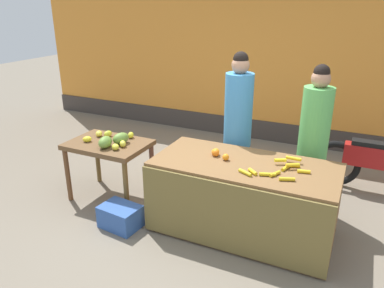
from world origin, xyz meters
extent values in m
plane|color=#756B5B|center=(0.00, 0.00, 0.00)|extent=(24.00, 24.00, 0.00)
cube|color=orange|center=(0.00, 3.07, 1.66)|extent=(9.74, 0.20, 3.33)
cube|color=#3F3833|center=(0.00, 2.96, 0.18)|extent=(9.74, 0.04, 0.36)
cube|color=brown|center=(0.50, 0.00, 0.41)|extent=(1.93, 0.90, 0.82)
cube|color=brown|center=(0.50, -0.47, 0.41)|extent=(1.93, 0.03, 0.76)
cube|color=brown|center=(-1.27, 0.00, 0.74)|extent=(0.99, 0.69, 0.06)
cylinder|color=brown|center=(-1.72, -0.29, 0.35)|extent=(0.06, 0.06, 0.71)
cylinder|color=brown|center=(-0.83, -0.29, 0.35)|extent=(0.06, 0.06, 0.71)
cylinder|color=brown|center=(-1.72, 0.29, 0.35)|extent=(0.06, 0.06, 0.71)
cylinder|color=brown|center=(-0.83, 0.29, 0.35)|extent=(0.06, 0.06, 0.71)
cylinder|color=yellow|center=(1.10, 0.02, 0.84)|extent=(0.13, 0.06, 0.04)
cylinder|color=gold|center=(0.64, -0.20, 0.84)|extent=(0.12, 0.11, 0.04)
cylinder|color=gold|center=(0.58, -0.25, 0.84)|extent=(0.16, 0.10, 0.04)
cylinder|color=gold|center=(0.79, -0.20, 0.84)|extent=(0.16, 0.09, 0.04)
cylinder|color=gold|center=(0.92, 0.02, 0.84)|extent=(0.07, 0.13, 0.04)
cylinder|color=yellow|center=(0.98, 0.11, 0.84)|extent=(0.14, 0.08, 0.04)
cylinder|color=gold|center=(0.85, -0.16, 0.84)|extent=(0.09, 0.14, 0.04)
cylinder|color=gold|center=(0.99, -0.22, 0.84)|extent=(0.15, 0.09, 0.04)
cylinder|color=yellow|center=(0.96, 0.23, 0.87)|extent=(0.16, 0.04, 0.04)
cylinder|color=yellow|center=(0.84, 0.12, 0.87)|extent=(0.13, 0.09, 0.04)
cylinder|color=yellow|center=(0.98, 0.06, 0.87)|extent=(0.14, 0.10, 0.04)
sphere|color=orange|center=(0.13, 0.07, 0.86)|extent=(0.07, 0.07, 0.07)
sphere|color=orange|center=(0.14, 0.08, 0.86)|extent=(0.07, 0.07, 0.07)
sphere|color=orange|center=(0.29, -0.02, 0.86)|extent=(0.07, 0.07, 0.07)
sphere|color=orange|center=(0.15, 0.04, 0.86)|extent=(0.08, 0.08, 0.08)
ellipsoid|color=yellow|center=(-1.10, 0.25, 0.81)|extent=(0.09, 0.10, 0.08)
ellipsoid|color=yellow|center=(-1.40, 0.17, 0.81)|extent=(0.10, 0.13, 0.08)
ellipsoid|color=#D5CD3E|center=(-1.01, -0.05, 0.81)|extent=(0.12, 0.13, 0.08)
ellipsoid|color=yellow|center=(-1.51, 0.13, 0.80)|extent=(0.12, 0.14, 0.08)
ellipsoid|color=yellow|center=(-1.04, -0.16, 0.80)|extent=(0.13, 0.13, 0.07)
ellipsoid|color=yellow|center=(-1.51, -0.09, 0.80)|extent=(0.14, 0.13, 0.07)
ellipsoid|color=olive|center=(-1.10, 0.04, 0.84)|extent=(0.20, 0.25, 0.14)
ellipsoid|color=olive|center=(-1.19, -0.16, 0.84)|extent=(0.18, 0.24, 0.14)
cylinder|color=#33333D|center=(0.18, 0.70, 0.37)|extent=(0.29, 0.29, 0.73)
cylinder|color=#3F8CCC|center=(0.18, 0.70, 1.18)|extent=(0.34, 0.34, 0.89)
sphere|color=tan|center=(0.18, 0.70, 1.72)|extent=(0.21, 0.21, 0.21)
sphere|color=black|center=(0.18, 0.70, 1.79)|extent=(0.18, 0.18, 0.18)
cylinder|color=#33333D|center=(1.07, 0.77, 0.34)|extent=(0.29, 0.29, 0.69)
cylinder|color=#59B259|center=(1.07, 0.77, 1.11)|extent=(0.34, 0.34, 0.84)
sphere|color=tan|center=(1.07, 0.77, 1.62)|extent=(0.21, 0.21, 0.21)
sphere|color=black|center=(1.07, 0.77, 1.69)|extent=(0.18, 0.18, 0.18)
torus|color=black|center=(1.32, 1.61, 0.33)|extent=(0.65, 0.09, 0.65)
cube|color=#A51919|center=(1.79, 1.61, 0.51)|extent=(0.80, 0.18, 0.28)
cube|color=black|center=(1.69, 1.61, 0.67)|extent=(0.44, 0.16, 0.08)
cube|color=#3359A5|center=(-0.76, -0.52, 0.13)|extent=(0.47, 0.37, 0.26)
ellipsoid|color=tan|center=(-0.53, 0.68, 0.30)|extent=(0.36, 0.30, 0.59)
camera|label=1|loc=(1.52, -3.46, 2.42)|focal=34.81mm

